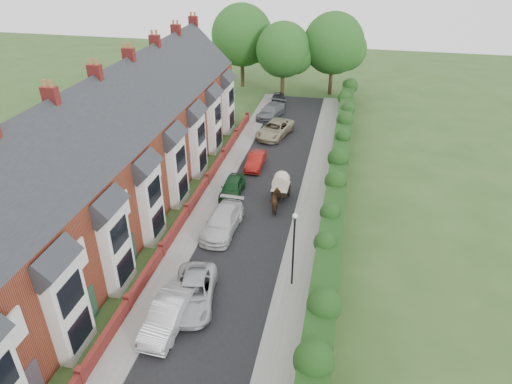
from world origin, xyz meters
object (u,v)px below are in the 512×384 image
Objects in this scene: lamppost at (294,241)px; horse_cart at (281,184)px; car_white at (222,222)px; car_beige at (275,129)px; car_grey at (271,111)px; car_black at (278,99)px; car_red at (256,161)px; car_silver_a at (168,314)px; car_green at (232,187)px; car_silver_b at (194,292)px; horse at (276,202)px.

lamppost is 10.64m from horse_cart.
car_beige is at bearing 90.04° from car_white.
car_black is (0.00, 4.49, -0.08)m from car_grey.
car_black is at bearing 92.91° from car_red.
car_grey is 18.28m from horse_cart.
car_black is at bearing 92.79° from car_silver_a.
car_grey is (-0.72, 23.25, -0.01)m from car_white.
lamppost is 1.28× the size of car_green.
lamppost reaches higher than horse_cart.
lamppost is 7.82m from car_white.
car_grey reaches higher than car_black.
car_red is (0.21, 10.44, -0.12)m from car_white.
car_silver_a is 0.93× the size of car_silver_b.
lamppost is 8.79m from horse.
car_silver_a is 19.78m from car_red.
car_green is at bearing -175.75° from horse_cart.
horse_cart is at bearing -64.39° from car_beige.
car_silver_b reaches higher than car_green.
car_black is (-0.94, 17.31, 0.03)m from car_red.
horse_cart is (4.03, -22.31, 0.56)m from car_black.
lamppost reaches higher than car_green.
car_grey is (-6.40, 27.98, -2.55)m from lamppost.
car_grey is (-0.94, 12.81, 0.11)m from car_red.
car_silver_a is 2.47× the size of horse.
car_black is (-0.30, 37.08, -0.11)m from car_silver_a.
horse_cart is at bearing -58.47° from car_red.
lamppost is 0.93× the size of car_beige.
horse_cart is at bearing 103.12° from lamppost.
horse reaches higher than car_beige.
car_silver_a is 2.14m from car_silver_b.
car_black is (-0.72, 27.74, -0.09)m from car_white.
car_beige is (1.10, 27.21, -0.01)m from car_silver_a.
car_silver_b is 0.98× the size of car_grey.
car_beige is at bearing 82.62° from car_green.
car_white is 1.76× the size of horse_cart.
car_black is at bearing 102.41° from car_grey.
lamppost is 28.82m from car_grey.
car_beige reaches higher than car_silver_b.
car_grey is at bearing -94.90° from horse.
horse_cart is (0.00, 2.07, 0.43)m from horse.
car_green is 1.04× the size of car_red.
car_grey reaches higher than car_silver_b.
car_white is at bearing 89.72° from car_silver_a.
lamppost reaches higher than car_beige.
horse is at bearing -66.13° from car_grey.
horse_cart reaches higher than car_white.
car_white is 10.44m from car_red.
lamppost is 11.99m from car_green.
lamppost is 1.33× the size of car_red.
horse is 2.11m from horse_cart.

